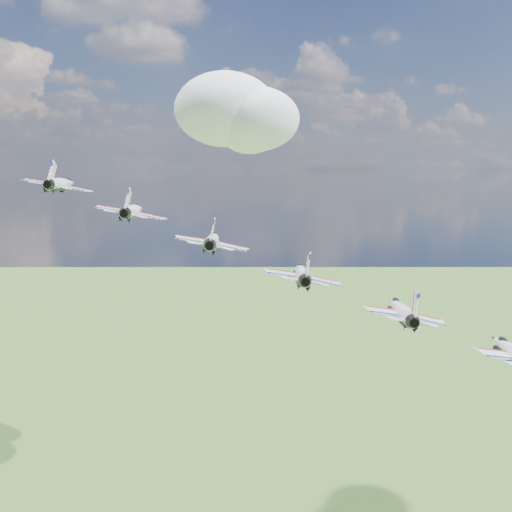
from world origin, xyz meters
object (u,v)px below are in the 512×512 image
object	(u,v)px
jet_4	(401,310)
jet_1	(133,210)
jet_3	(301,273)
jet_0	(62,184)
jet_2	(213,240)

from	to	relation	value
jet_4	jet_1	bearing A→B (deg)	155.96
jet_3	jet_0	bearing A→B (deg)	155.96
jet_0	jet_3	bearing A→B (deg)	-24.04
jet_1	jet_4	world-z (taller)	jet_1
jet_2	jet_4	xyz separation A→B (m)	(18.18, -17.36, -7.26)
jet_3	jet_4	bearing A→B (deg)	-24.04
jet_2	jet_4	size ratio (longest dim) A/B	1.00
jet_1	jet_2	xyz separation A→B (m)	(9.09, -8.68, -3.63)
jet_2	jet_3	bearing A→B (deg)	-24.04
jet_2	jet_4	bearing A→B (deg)	-24.04
jet_1	jet_3	xyz separation A→B (m)	(18.18, -17.36, -7.26)
jet_1	jet_2	bearing A→B (deg)	-24.04
jet_1	jet_3	world-z (taller)	jet_1
jet_0	jet_4	bearing A→B (deg)	-24.04
jet_0	jet_4	world-z (taller)	jet_0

